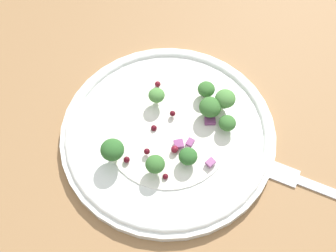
{
  "coord_description": "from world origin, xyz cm",
  "views": [
    {
      "loc": [
        -20.78,
        -22.9,
        49.73
      ],
      "look_at": [
        -2.62,
        -2.97,
        2.7
      ],
      "focal_mm": 46.52,
      "sensor_mm": 36.0,
      "label": 1
    }
  ],
  "objects_px": {
    "fork": "(334,193)",
    "broccoli_floret_0": "(206,89)",
    "broccoli_floret_2": "(227,123)",
    "plate": "(168,133)",
    "broccoli_floret_1": "(210,107)"
  },
  "relations": [
    {
      "from": "fork",
      "to": "broccoli_floret_0",
      "type": "bearing_deg",
      "value": 95.97
    },
    {
      "from": "broccoli_floret_0",
      "to": "fork",
      "type": "relative_size",
      "value": 0.13
    },
    {
      "from": "broccoli_floret_2",
      "to": "fork",
      "type": "height_order",
      "value": "broccoli_floret_2"
    },
    {
      "from": "plate",
      "to": "broccoli_floret_2",
      "type": "relative_size",
      "value": 12.38
    },
    {
      "from": "broccoli_floret_0",
      "to": "broccoli_floret_1",
      "type": "bearing_deg",
      "value": -125.84
    },
    {
      "from": "broccoli_floret_0",
      "to": "fork",
      "type": "distance_m",
      "value": 0.2
    },
    {
      "from": "broccoli_floret_0",
      "to": "broccoli_floret_2",
      "type": "relative_size",
      "value": 1.04
    },
    {
      "from": "fork",
      "to": "broccoli_floret_2",
      "type": "bearing_deg",
      "value": 104.21
    },
    {
      "from": "broccoli_floret_1",
      "to": "fork",
      "type": "height_order",
      "value": "broccoli_floret_1"
    },
    {
      "from": "broccoli_floret_0",
      "to": "fork",
      "type": "height_order",
      "value": "broccoli_floret_0"
    },
    {
      "from": "broccoli_floret_1",
      "to": "fork",
      "type": "bearing_deg",
      "value": -77.65
    },
    {
      "from": "broccoli_floret_1",
      "to": "broccoli_floret_2",
      "type": "bearing_deg",
      "value": -87.36
    },
    {
      "from": "fork",
      "to": "plate",
      "type": "bearing_deg",
      "value": 116.02
    },
    {
      "from": "plate",
      "to": "broccoli_floret_2",
      "type": "xyz_separation_m",
      "value": [
        0.06,
        -0.05,
        0.02
      ]
    },
    {
      "from": "plate",
      "to": "broccoli_floret_2",
      "type": "bearing_deg",
      "value": -39.32
    }
  ]
}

